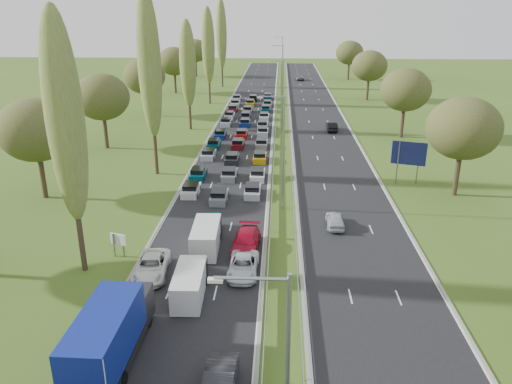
{
  "coord_description": "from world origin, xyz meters",
  "views": [
    {
      "loc": [
        4.1,
        -6.01,
        19.96
      ],
      "look_at": [
        1.67,
        43.78,
        1.5
      ],
      "focal_mm": 35.0,
      "sensor_mm": 36.0,
      "label": 1
    }
  ],
  "objects_px": {
    "white_van_rear": "(206,236)",
    "direction_sign": "(409,155)",
    "white_van_front": "(190,283)",
    "near_car_2": "(151,266)",
    "info_sign": "(118,242)",
    "blue_lorry": "(111,334)"
  },
  "relations": [
    {
      "from": "white_van_front",
      "to": "white_van_rear",
      "type": "height_order",
      "value": "white_van_rear"
    },
    {
      "from": "white_van_front",
      "to": "info_sign",
      "type": "distance_m",
      "value": 9.23
    },
    {
      "from": "near_car_2",
      "to": "white_van_rear",
      "type": "bearing_deg",
      "value": 48.24
    },
    {
      "from": "near_car_2",
      "to": "info_sign",
      "type": "height_order",
      "value": "info_sign"
    },
    {
      "from": "white_van_rear",
      "to": "direction_sign",
      "type": "distance_m",
      "value": 28.39
    },
    {
      "from": "blue_lorry",
      "to": "white_van_rear",
      "type": "xyz_separation_m",
      "value": [
        3.38,
        15.38,
        -0.91
      ]
    },
    {
      "from": "white_van_rear",
      "to": "blue_lorry",
      "type": "bearing_deg",
      "value": -104.36
    },
    {
      "from": "blue_lorry",
      "to": "direction_sign",
      "type": "distance_m",
      "value": 41.94
    },
    {
      "from": "blue_lorry",
      "to": "direction_sign",
      "type": "xyz_separation_m",
      "value": [
        24.95,
        33.67,
        1.49
      ]
    },
    {
      "from": "near_car_2",
      "to": "info_sign",
      "type": "xyz_separation_m",
      "value": [
        -3.52,
        3.02,
        0.59
      ]
    },
    {
      "from": "near_car_2",
      "to": "direction_sign",
      "type": "distance_m",
      "value": 34.4
    },
    {
      "from": "white_van_rear",
      "to": "direction_sign",
      "type": "xyz_separation_m",
      "value": [
        21.57,
        18.29,
        2.4
      ]
    },
    {
      "from": "info_sign",
      "to": "blue_lorry",
      "type": "bearing_deg",
      "value": -74.12
    },
    {
      "from": "white_van_rear",
      "to": "info_sign",
      "type": "height_order",
      "value": "white_van_rear"
    },
    {
      "from": "near_car_2",
      "to": "blue_lorry",
      "type": "bearing_deg",
      "value": -92.82
    },
    {
      "from": "blue_lorry",
      "to": "info_sign",
      "type": "height_order",
      "value": "blue_lorry"
    },
    {
      "from": "blue_lorry",
      "to": "direction_sign",
      "type": "bearing_deg",
      "value": 54.27
    },
    {
      "from": "white_van_rear",
      "to": "direction_sign",
      "type": "bearing_deg",
      "value": 38.34
    },
    {
      "from": "near_car_2",
      "to": "white_van_rear",
      "type": "xyz_separation_m",
      "value": [
        3.7,
        4.88,
        0.39
      ]
    },
    {
      "from": "white_van_front",
      "to": "direction_sign",
      "type": "xyz_separation_m",
      "value": [
        21.68,
        26.03,
        2.48
      ]
    },
    {
      "from": "near_car_2",
      "to": "direction_sign",
      "type": "xyz_separation_m",
      "value": [
        25.28,
        23.17,
        2.79
      ]
    },
    {
      "from": "near_car_2",
      "to": "white_van_front",
      "type": "bearing_deg",
      "value": -43.05
    }
  ]
}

